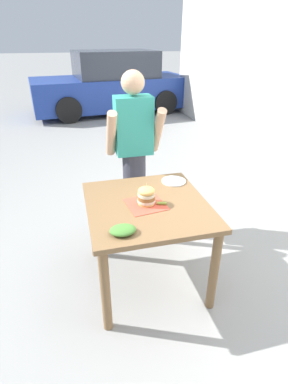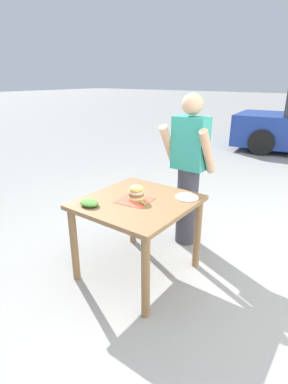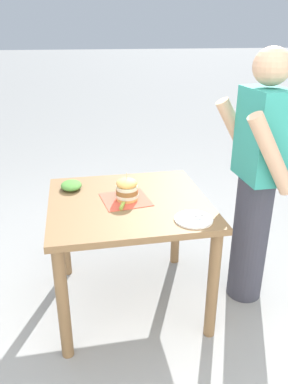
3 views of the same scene
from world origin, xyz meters
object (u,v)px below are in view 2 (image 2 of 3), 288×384
(side_salad, at_px, (89,203))
(pickle_spear, at_px, (143,203))
(side_plate_with_forks, at_px, (187,197))
(diner_across_table, at_px, (189,170))
(sandwich, at_px, (136,193))
(patio_table, at_px, (138,213))

(side_salad, bearing_deg, pickle_spear, 39.01)
(side_plate_with_forks, relative_size, side_salad, 1.22)
(diner_across_table, bearing_deg, side_plate_with_forks, -62.67)
(sandwich, bearing_deg, side_salad, -126.37)
(side_salad, relative_size, diner_across_table, 0.11)
(patio_table, xyz_separation_m, side_plate_with_forks, (0.33, 0.32, 0.13))
(side_salad, distance_m, diner_across_table, 1.22)
(sandwich, distance_m, side_salad, 0.43)
(side_plate_with_forks, xyz_separation_m, diner_across_table, (-0.26, 0.50, 0.10))
(patio_table, xyz_separation_m, pickle_spear, (0.10, -0.05, 0.14))
(sandwich, distance_m, pickle_spear, 0.14)
(pickle_spear, xyz_separation_m, side_plate_with_forks, (0.23, 0.38, -0.01))
(pickle_spear, relative_size, side_salad, 0.42)
(patio_table, height_order, sandwich, sandwich)
(pickle_spear, bearing_deg, patio_table, 152.51)
(patio_table, relative_size, side_plate_with_forks, 4.53)
(patio_table, distance_m, sandwich, 0.20)
(side_plate_with_forks, bearing_deg, pickle_spear, -121.44)
(sandwich, height_order, side_salad, sandwich)
(diner_across_table, bearing_deg, side_salad, -106.10)
(side_plate_with_forks, bearing_deg, diner_across_table, 117.33)
(pickle_spear, height_order, diner_across_table, diner_across_table)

